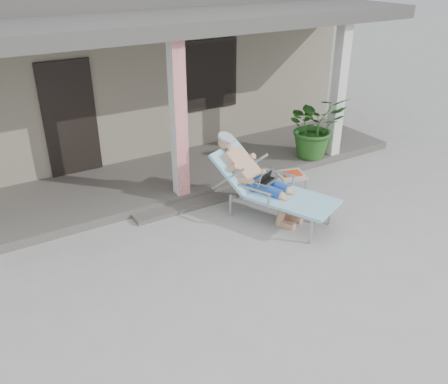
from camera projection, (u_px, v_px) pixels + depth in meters
ground at (251, 260)px, 6.71m from camera, size 60.00×60.00×0.00m
house at (94, 61)px, 10.91m from camera, size 10.40×5.40×3.30m
porch_deck at (162, 179)px, 8.97m from camera, size 10.00×2.00×0.15m
porch_overhang at (153, 29)px, 7.70m from camera, size 10.00×2.30×2.85m
porch_step at (190, 205)px, 8.11m from camera, size 2.00×0.30×0.07m
lounger at (264, 168)px, 7.51m from camera, size 1.54×2.17×1.37m
side_table at (291, 176)px, 8.42m from camera, size 0.58×0.58×0.42m
potted_palm at (315, 126)px, 9.49m from camera, size 1.39×1.28×1.29m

